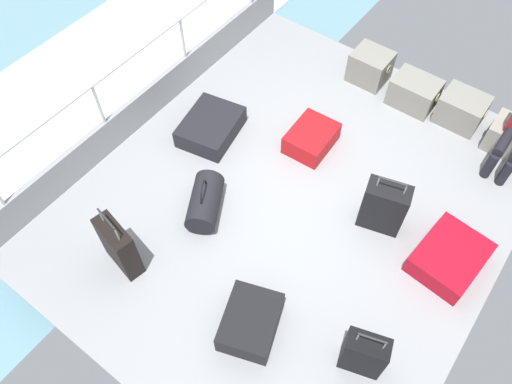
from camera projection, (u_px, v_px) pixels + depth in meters
The scene contains 15 objects.
ground_plane at pixel (295, 199), 5.65m from camera, with size 4.40×5.20×0.06m, color #939699.
gunwale_port at pixel (150, 101), 6.18m from camera, with size 0.06×5.20×0.45m, color #939699.
railing_port at pixel (142, 66), 5.72m from camera, with size 0.04×4.20×1.02m.
sea_wake at pixel (84, 86), 7.13m from camera, with size 12.00×12.00×0.01m.
cargo_crate_0 at pixel (370, 67), 6.56m from camera, with size 0.52×0.42×0.42m.
cargo_crate_1 at pixel (414, 92), 6.32m from camera, with size 0.60×0.43×0.38m.
cargo_crate_2 at pixel (462, 109), 6.14m from camera, with size 0.57×0.44×0.39m.
suitcase_0 at pixel (364, 354), 4.36m from camera, with size 0.41×0.30×0.70m.
suitcase_1 at pixel (449, 257), 5.07m from camera, with size 0.67×0.81×0.24m.
suitcase_2 at pixel (119, 246), 4.91m from camera, with size 0.48×0.27×0.85m.
suitcase_3 at pixel (384, 207), 5.19m from camera, with size 0.50×0.36×0.77m.
suitcase_4 at pixel (251, 322), 4.67m from camera, with size 0.67×0.75×0.27m.
suitcase_5 at pixel (211, 127), 6.07m from camera, with size 0.73×0.86×0.24m.
suitcase_6 at pixel (311, 138), 5.96m from camera, with size 0.50×0.62×0.26m.
duffel_bag at pixel (205, 202), 5.40m from camera, with size 0.59×0.71×0.47m.
Camera 1 is at (1.52, -2.79, 4.67)m, focal length 35.14 mm.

